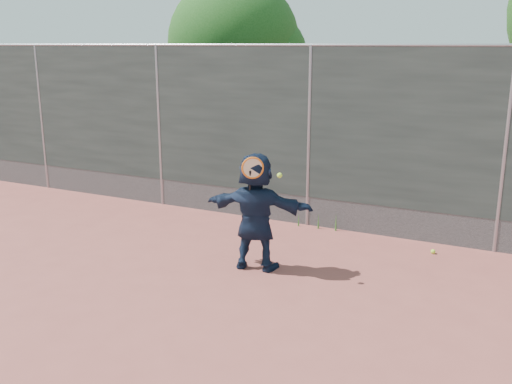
% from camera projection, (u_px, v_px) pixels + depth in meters
% --- Properties ---
extents(ground, '(80.00, 80.00, 0.00)m').
position_uv_depth(ground, '(201.00, 305.00, 6.78)').
color(ground, '#9E4C42').
rests_on(ground, ground).
extents(player, '(1.56, 0.67, 1.63)m').
position_uv_depth(player, '(256.00, 211.00, 7.73)').
color(player, '#142139').
rests_on(player, ground).
extents(ball_ground, '(0.07, 0.07, 0.07)m').
position_uv_depth(ball_ground, '(433.00, 251.00, 8.45)').
color(ball_ground, '#C1FB37').
rests_on(ball_ground, ground).
extents(fence, '(20.00, 0.06, 3.03)m').
position_uv_depth(fence, '(309.00, 133.00, 9.43)').
color(fence, '#38423D').
rests_on(fence, ground).
extents(swing_action, '(0.54, 0.17, 0.51)m').
position_uv_depth(swing_action, '(255.00, 170.00, 7.37)').
color(swing_action, orange).
rests_on(swing_action, ground).
extents(tree_left, '(3.15, 3.00, 4.53)m').
position_uv_depth(tree_left, '(241.00, 48.00, 12.95)').
color(tree_left, '#382314').
rests_on(tree_left, ground).
extents(weed_clump, '(0.68, 0.07, 0.30)m').
position_uv_depth(weed_clump, '(321.00, 221.00, 9.57)').
color(weed_clump, '#387226').
rests_on(weed_clump, ground).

